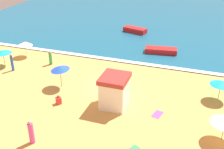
{
  "coord_description": "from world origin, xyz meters",
  "views": [
    {
      "loc": [
        8.1,
        -22.24,
        13.55
      ],
      "look_at": [
        0.04,
        1.25,
        0.8
      ],
      "focal_mm": 44.33,
      "sensor_mm": 36.0,
      "label": 1
    }
  ],
  "objects_px": {
    "beach_umbrella_0": "(25,43)",
    "small_boat_0": "(135,30)",
    "beach_umbrella_4": "(60,68)",
    "beachgoer_3": "(59,100)",
    "beach_umbrella_3": "(3,52)",
    "beach_umbrella_5": "(221,83)",
    "beachgoer_1": "(12,63)",
    "small_boat_1": "(161,50)",
    "lifeguard_cabana": "(114,91)",
    "beachgoer_4": "(31,133)",
    "beachgoer_5": "(50,58)"
  },
  "relations": [
    {
      "from": "beach_umbrella_0",
      "to": "small_boat_0",
      "type": "xyz_separation_m",
      "value": [
        10.33,
        13.03,
        -1.21
      ]
    },
    {
      "from": "beach_umbrella_4",
      "to": "beachgoer_3",
      "type": "height_order",
      "value": "beach_umbrella_4"
    },
    {
      "from": "beach_umbrella_3",
      "to": "beach_umbrella_5",
      "type": "height_order",
      "value": "beach_umbrella_5"
    },
    {
      "from": "beach_umbrella_3",
      "to": "beachgoer_1",
      "type": "relative_size",
      "value": 1.42
    },
    {
      "from": "small_boat_0",
      "to": "small_boat_1",
      "type": "relative_size",
      "value": 0.91
    },
    {
      "from": "beach_umbrella_3",
      "to": "beach_umbrella_4",
      "type": "height_order",
      "value": "beach_umbrella_4"
    },
    {
      "from": "lifeguard_cabana",
      "to": "beachgoer_4",
      "type": "bearing_deg",
      "value": -121.7
    },
    {
      "from": "small_boat_1",
      "to": "beach_umbrella_5",
      "type": "bearing_deg",
      "value": -52.89
    },
    {
      "from": "beach_umbrella_0",
      "to": "beach_umbrella_4",
      "type": "height_order",
      "value": "beach_umbrella_4"
    },
    {
      "from": "beach_umbrella_3",
      "to": "beachgoer_1",
      "type": "height_order",
      "value": "beachgoer_1"
    },
    {
      "from": "beachgoer_3",
      "to": "beachgoer_5",
      "type": "height_order",
      "value": "beachgoer_5"
    },
    {
      "from": "beach_umbrella_3",
      "to": "beach_umbrella_4",
      "type": "relative_size",
      "value": 1.05
    },
    {
      "from": "lifeguard_cabana",
      "to": "beachgoer_3",
      "type": "relative_size",
      "value": 3.38
    },
    {
      "from": "beachgoer_3",
      "to": "beachgoer_4",
      "type": "relative_size",
      "value": 0.44
    },
    {
      "from": "small_boat_0",
      "to": "beachgoer_4",
      "type": "bearing_deg",
      "value": -91.57
    },
    {
      "from": "beachgoer_3",
      "to": "lifeguard_cabana",
      "type": "bearing_deg",
      "value": 16.11
    },
    {
      "from": "beach_umbrella_0",
      "to": "small_boat_0",
      "type": "distance_m",
      "value": 16.67
    },
    {
      "from": "beach_umbrella_4",
      "to": "beach_umbrella_5",
      "type": "relative_size",
      "value": 0.96
    },
    {
      "from": "lifeguard_cabana",
      "to": "beach_umbrella_3",
      "type": "bearing_deg",
      "value": 165.67
    },
    {
      "from": "beach_umbrella_5",
      "to": "small_boat_0",
      "type": "bearing_deg",
      "value": 127.14
    },
    {
      "from": "small_boat_1",
      "to": "beachgoer_5",
      "type": "bearing_deg",
      "value": -147.18
    },
    {
      "from": "beachgoer_3",
      "to": "beachgoer_1",
      "type": "bearing_deg",
      "value": 151.79
    },
    {
      "from": "beachgoer_3",
      "to": "beachgoer_5",
      "type": "xyz_separation_m",
      "value": [
        -4.87,
        7.06,
        0.43
      ]
    },
    {
      "from": "beachgoer_1",
      "to": "small_boat_0",
      "type": "relative_size",
      "value": 0.51
    },
    {
      "from": "beach_umbrella_0",
      "to": "small_boat_1",
      "type": "relative_size",
      "value": 0.61
    },
    {
      "from": "beach_umbrella_3",
      "to": "beach_umbrella_4",
      "type": "bearing_deg",
      "value": -14.77
    },
    {
      "from": "beachgoer_5",
      "to": "beachgoer_1",
      "type": "bearing_deg",
      "value": -138.63
    },
    {
      "from": "beach_umbrella_3",
      "to": "beach_umbrella_5",
      "type": "xyz_separation_m",
      "value": [
        23.14,
        0.31,
        -0.01
      ]
    },
    {
      "from": "beach_umbrella_0",
      "to": "small_boat_1",
      "type": "distance_m",
      "value": 16.74
    },
    {
      "from": "beachgoer_5",
      "to": "beach_umbrella_5",
      "type": "bearing_deg",
      "value": -5.25
    },
    {
      "from": "lifeguard_cabana",
      "to": "beach_umbrella_0",
      "type": "height_order",
      "value": "lifeguard_cabana"
    },
    {
      "from": "beachgoer_5",
      "to": "beach_umbrella_3",
      "type": "bearing_deg",
      "value": -157.62
    },
    {
      "from": "beachgoer_4",
      "to": "small_boat_0",
      "type": "distance_m",
      "value": 26.43
    },
    {
      "from": "beachgoer_1",
      "to": "beachgoer_4",
      "type": "relative_size",
      "value": 0.98
    },
    {
      "from": "lifeguard_cabana",
      "to": "beach_umbrella_0",
      "type": "bearing_deg",
      "value": 153.49
    },
    {
      "from": "beach_umbrella_0",
      "to": "beach_umbrella_3",
      "type": "xyz_separation_m",
      "value": [
        -0.8,
        -3.12,
        0.03
      ]
    },
    {
      "from": "small_boat_0",
      "to": "small_boat_1",
      "type": "height_order",
      "value": "small_boat_0"
    },
    {
      "from": "beach_umbrella_3",
      "to": "beachgoer_4",
      "type": "relative_size",
      "value": 1.39
    },
    {
      "from": "beach_umbrella_0",
      "to": "beachgoer_3",
      "type": "height_order",
      "value": "beach_umbrella_0"
    },
    {
      "from": "beachgoer_3",
      "to": "beachgoer_5",
      "type": "relative_size",
      "value": 0.5
    },
    {
      "from": "beach_umbrella_3",
      "to": "lifeguard_cabana",
      "type": "bearing_deg",
      "value": -14.33
    },
    {
      "from": "beachgoer_4",
      "to": "small_boat_0",
      "type": "height_order",
      "value": "beachgoer_4"
    },
    {
      "from": "beach_umbrella_4",
      "to": "beachgoer_5",
      "type": "bearing_deg",
      "value": 130.63
    },
    {
      "from": "beach_umbrella_0",
      "to": "beachgoer_5",
      "type": "bearing_deg",
      "value": -15.63
    },
    {
      "from": "beach_umbrella_4",
      "to": "beachgoer_5",
      "type": "height_order",
      "value": "beach_umbrella_4"
    },
    {
      "from": "beach_umbrella_0",
      "to": "small_boat_0",
      "type": "bearing_deg",
      "value": 51.58
    },
    {
      "from": "beach_umbrella_0",
      "to": "beach_umbrella_3",
      "type": "relative_size",
      "value": 0.93
    },
    {
      "from": "beach_umbrella_4",
      "to": "beachgoer_5",
      "type": "relative_size",
      "value": 1.52
    },
    {
      "from": "beachgoer_3",
      "to": "small_boat_1",
      "type": "height_order",
      "value": "beachgoer_3"
    },
    {
      "from": "beach_umbrella_4",
      "to": "beachgoer_5",
      "type": "distance_m",
      "value": 5.69
    }
  ]
}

